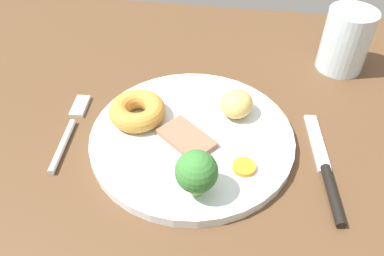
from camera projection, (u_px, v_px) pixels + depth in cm
name	position (u px, v px, depth cm)	size (l,w,h in cm)	color
dining_table	(177.00, 160.00, 52.35)	(120.00, 84.00, 3.60)	brown
dinner_plate	(192.00, 137.00, 51.95)	(27.26, 27.26, 1.40)	white
meat_slice_main	(187.00, 138.00, 50.27)	(7.38, 4.41, 0.80)	#9E664C
yorkshire_pudding	(137.00, 111.00, 52.74)	(7.81, 7.81, 2.72)	#C68938
roast_potato_left	(236.00, 104.00, 53.10)	(4.56, 4.92, 3.63)	#D8B260
carrot_coin_front	(244.00, 167.00, 46.84)	(2.88, 2.88, 0.57)	orange
broccoli_floret	(196.00, 172.00, 42.18)	(4.87, 4.87, 5.98)	#8CB766
fork	(70.00, 128.00, 53.67)	(2.72, 15.32, 0.90)	silver
knife	(326.00, 173.00, 47.70)	(3.60, 18.54, 1.20)	black
water_glass	(346.00, 40.00, 61.64)	(7.54, 7.54, 10.09)	silver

